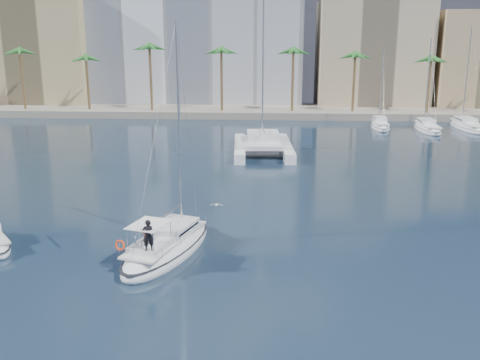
{
  "coord_description": "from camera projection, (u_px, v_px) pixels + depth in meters",
  "views": [
    {
      "loc": [
        3.7,
        -34.68,
        13.0
      ],
      "look_at": [
        1.46,
        1.5,
        3.46
      ],
      "focal_mm": 40.0,
      "sensor_mm": 36.0,
      "label": 1
    }
  ],
  "objects": [
    {
      "name": "catamaran",
      "position": [
        263.0,
        143.0,
        63.1
      ],
      "size": [
        7.48,
        13.73,
        19.3
      ],
      "rotation": [
        0.0,
        0.0,
        0.06
      ],
      "color": "white",
      "rests_on": "ground"
    },
    {
      "name": "moored_yacht_a",
      "position": [
        380.0,
        128.0,
        81.18
      ],
      "size": [
        3.37,
        9.52,
        11.9
      ],
      "primitive_type": null,
      "rotation": [
        0.0,
        0.0,
        -0.07
      ],
      "color": "white",
      "rests_on": "ground"
    },
    {
      "name": "main_sloop",
      "position": [
        168.0,
        247.0,
        33.34
      ],
      "size": [
        5.87,
        10.43,
        14.77
      ],
      "rotation": [
        0.0,
        0.0,
        -0.29
      ],
      "color": "white",
      "rests_on": "ground"
    },
    {
      "name": "seagull",
      "position": [
        216.0,
        205.0,
        42.17
      ],
      "size": [
        1.07,
        0.46,
        0.2
      ],
      "color": "silver",
      "rests_on": "ground"
    },
    {
      "name": "moored_yacht_c",
      "position": [
        467.0,
        129.0,
        80.4
      ],
      "size": [
        3.98,
        12.33,
        15.54
      ],
      "primitive_type": null,
      "rotation": [
        0.0,
        0.0,
        0.03
      ],
      "color": "white",
      "rests_on": "ground"
    },
    {
      "name": "quay",
      "position": [
        252.0,
        111.0,
        95.73
      ],
      "size": [
        120.0,
        14.0,
        1.2
      ],
      "primitive_type": "cube",
      "color": "gray",
      "rests_on": "ground"
    },
    {
      "name": "building_tan_left",
      "position": [
        38.0,
        50.0,
        103.32
      ],
      "size": [
        22.0,
        14.0,
        22.0
      ],
      "primitive_type": "cube",
      "color": "tan",
      "rests_on": "ground"
    },
    {
      "name": "palm_right",
      "position": [
        459.0,
        57.0,
        87.38
      ],
      "size": [
        3.6,
        3.6,
        12.3
      ],
      "color": "brown",
      "rests_on": "ground"
    },
    {
      "name": "palm_centre",
      "position": [
        252.0,
        56.0,
        89.41
      ],
      "size": [
        3.6,
        3.6,
        12.3
      ],
      "color": "brown",
      "rests_on": "ground"
    },
    {
      "name": "ground",
      "position": [
        218.0,
        233.0,
        37.01
      ],
      "size": [
        160.0,
        160.0,
        0.0
      ],
      "primitive_type": "plane",
      "color": "black",
      "rests_on": "ground"
    },
    {
      "name": "palm_left",
      "position": [
        54.0,
        56.0,
        91.44
      ],
      "size": [
        3.6,
        3.6,
        12.3
      ],
      "color": "brown",
      "rests_on": "ground"
    },
    {
      "name": "building_beige",
      "position": [
        371.0,
        56.0,
        100.71
      ],
      "size": [
        20.0,
        14.0,
        20.0
      ],
      "primitive_type": "cube",
      "color": "tan",
      "rests_on": "ground"
    },
    {
      "name": "moored_yacht_b",
      "position": [
        427.0,
        131.0,
        78.86
      ],
      "size": [
        3.32,
        10.83,
        13.72
      ],
      "primitive_type": null,
      "rotation": [
        0.0,
        0.0,
        -0.02
      ],
      "color": "white",
      "rests_on": "ground"
    },
    {
      "name": "building_modern",
      "position": [
        194.0,
        34.0,
        104.62
      ],
      "size": [
        42.0,
        16.0,
        28.0
      ],
      "primitive_type": "cube",
      "color": "white",
      "rests_on": "ground"
    }
  ]
}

